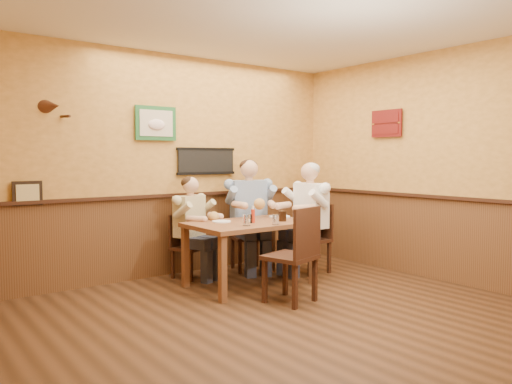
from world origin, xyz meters
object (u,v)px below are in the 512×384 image
Objects in this scene: diner_blue_polo at (249,221)px; water_glass_left at (246,220)px; dining_table at (250,230)px; chair_back_left at (190,246)px; chair_near_side at (290,254)px; diner_tan_shirt at (190,233)px; water_glass_mid at (276,220)px; chair_right_end at (311,238)px; diner_white_elder at (311,224)px; chair_back_right at (249,236)px; pepper_shaker at (250,219)px; salt_shaker at (249,219)px; cola_tumbler at (282,216)px; hot_sauce_bottle at (253,215)px.

water_glass_left is (-0.68, -0.89, 0.15)m from diner_blue_polo.
dining_table is 1.76× the size of chair_back_left.
diner_tan_shirt is (-0.31, 1.54, 0.07)m from chair_near_side.
diner_tan_shirt is at bearing -93.35° from chair_near_side.
water_glass_mid is at bearing -124.55° from chair_near_side.
chair_right_end is (1.03, 0.06, -0.21)m from dining_table.
chair_near_side is at bearing -51.55° from diner_white_elder.
water_glass_mid is at bearing -91.47° from chair_back_right.
diner_white_elder is 1.11m from pepper_shaker.
chair_back_left is 0.98m from pepper_shaker.
diner_blue_polo is 15.44× the size of salt_shaker.
dining_table is 13.93× the size of pepper_shaker.
salt_shaker is (0.33, -0.80, 0.40)m from chair_back_left.
diner_tan_shirt is at bearing -115.50° from chair_right_end.
chair_right_end is 1.10m from water_glass_mid.
pepper_shaker is (-0.52, -0.74, 0.34)m from chair_back_right.
cola_tumbler is (0.41, 0.61, 0.31)m from chair_near_side.
chair_near_side is at bearing -91.34° from diner_blue_polo.
pepper_shaker reaches higher than salt_shaker.
water_glass_left is at bearing -142.95° from hot_sauce_bottle.
water_glass_mid is (-0.38, -1.02, 0.34)m from chair_back_right.
water_glass_mid is 0.31m from hot_sauce_bottle.
cola_tumbler is at bearing -79.03° from diner_blue_polo.
chair_right_end is at bearing 3.14° from dining_table.
diner_blue_polo is 0.85m from cola_tumbler.
chair_near_side is 0.79m from salt_shaker.
hot_sauce_bottle is at bearing -81.76° from diner_white_elder.
chair_near_side is 1.54m from diner_blue_polo.
water_glass_mid is at bearing -23.62° from water_glass_left.
diner_tan_shirt reaches higher than chair_back_right.
pepper_shaker is (-0.15, 0.28, -0.01)m from water_glass_mid.
diner_white_elder is at bearing 3.14° from dining_table.
cola_tumbler is (-0.11, -0.83, 0.35)m from chair_back_right.
hot_sauce_bottle is at bearing -85.89° from chair_back_left.
pepper_shaker is (-1.09, -0.14, 0.35)m from chair_right_end.
chair_back_left is 1.59m from diner_white_elder.
water_glass_left is at bearing -76.02° from diner_white_elder.
diner_blue_polo is 1.13m from water_glass_left.
pepper_shaker is (-0.41, 0.09, -0.01)m from cola_tumbler.
cola_tumbler is (-0.11, -0.83, 0.15)m from diner_blue_polo.
chair_right_end is 1.57m from diner_tan_shirt.
chair_back_left is 1.25m from cola_tumbler.
chair_back_left is at bearing -93.35° from chair_near_side.
chair_back_left is 1.01m from hot_sauce_bottle.
diner_blue_polo reaches higher than pepper_shaker.
water_glass_left is at bearing -100.54° from chair_back_left.
diner_tan_shirt is (0.00, 0.00, 0.17)m from chair_back_left.
salt_shaker is (-0.40, 0.13, -0.02)m from cola_tumbler.
water_glass_mid is at bearing -87.19° from diner_tan_shirt.
chair_back_right is 1.14m from water_glass_mid.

